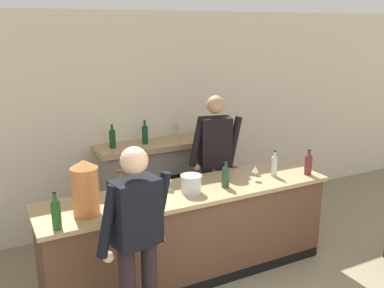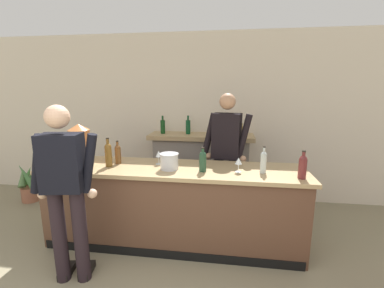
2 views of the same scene
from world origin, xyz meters
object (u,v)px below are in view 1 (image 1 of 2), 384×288
Objects in this scene: person_bartender at (215,163)px; ice_bucket_steel at (191,184)px; wine_bottle_rose_blush at (120,190)px; wine_bottle_riesling_slim at (308,163)px; wine_glass_front_left at (255,170)px; person_customer at (137,242)px; wine_glass_by_dispenser at (168,179)px; wine_bottle_cabernet_heavy at (274,165)px; wine_bottle_burgundy_dark at (226,176)px; wine_bottle_merlot_tall at (56,212)px; fireplace_stone at (161,183)px; copper_dispenser at (85,187)px; wine_bottle_port_short at (122,187)px; wine_glass_mid_counter at (94,187)px.

ice_bucket_steel is at bearing -135.78° from person_bartender.
wine_bottle_riesling_slim is (2.13, -0.13, -0.02)m from wine_bottle_rose_blush.
person_customer is at bearing -156.83° from wine_glass_front_left.
wine_glass_front_left is at bearing -10.68° from wine_glass_by_dispenser.
wine_bottle_cabernet_heavy is 0.39m from wine_bottle_riesling_slim.
person_bartender reaches higher than wine_bottle_burgundy_dark.
wine_bottle_merlot_tall is at bearing -171.52° from ice_bucket_steel.
wine_bottle_riesling_slim is (1.02, -0.09, 0.01)m from wine_bottle_burgundy_dark.
wine_bottle_merlot_tall is 1.22m from wine_glass_by_dispenser.
fireplace_stone is at bearing 122.07° from wine_bottle_cabernet_heavy.
copper_dispenser is 1.71× the size of wine_bottle_cabernet_heavy.
ice_bucket_steel is 0.76× the size of wine_bottle_port_short.
person_customer is at bearing -138.21° from person_bartender.
wine_bottle_port_short is (-1.30, -0.48, 0.09)m from person_bartender.
fireplace_stone is 6.08× the size of wine_bottle_burgundy_dark.
wine_bottle_riesling_slim is 2.33m from wine_glass_mid_counter.
person_customer is 1.08m from ice_bucket_steel.
fireplace_stone is 1.58m from wine_glass_mid_counter.
copper_dispenser is at bearing -179.18° from wine_glass_front_left.
copper_dispenser is at bearing 30.56° from wine_bottle_merlot_tall.
ice_bucket_steel is at bearing 179.66° from wine_glass_front_left.
fireplace_stone is at bearing 52.51° from wine_bottle_port_short.
wine_bottle_rose_blush is at bearing -163.09° from wine_glass_by_dispenser.
wine_glass_mid_counter is at bearing 169.56° from wine_bottle_riesling_slim.
fireplace_stone is 10.03× the size of wine_glass_by_dispenser.
ice_bucket_steel reaches higher than wine_glass_front_left.
wine_glass_by_dispenser is (-1.57, 0.29, -0.01)m from wine_bottle_riesling_slim.
wine_bottle_merlot_tall is at bearing -157.52° from person_bartender.
wine_bottle_merlot_tall is (-1.34, -0.20, 0.06)m from ice_bucket_steel.
wine_glass_by_dispenser is (0.72, -0.13, 0.00)m from wine_glass_mid_counter.
person_bartender reaches higher than person_customer.
wine_bottle_merlot_tall reaches higher than wine_glass_front_left.
fireplace_stone reaches higher than wine_glass_mid_counter.
wine_bottle_cabernet_heavy reaches higher than wine_glass_front_left.
wine_bottle_cabernet_heavy is 1.76m from wine_bottle_rose_blush.
person_customer is at bearing -151.42° from wine_bottle_burgundy_dark.
ice_bucket_steel is 1.29× the size of wine_glass_mid_counter.
wine_bottle_riesling_slim reaches higher than wine_glass_mid_counter.
fireplace_stone reaches higher than wine_glass_by_dispenser.
fireplace_stone is 2.28m from person_customer.
wine_bottle_burgundy_dark is at bearing -176.37° from wine_bottle_cabernet_heavy.
wine_bottle_riesling_slim is 1.77× the size of wine_glass_front_left.
wine_bottle_cabernet_heavy is at bearing -57.93° from fireplace_stone.
copper_dispenser is 0.39m from wine_glass_mid_counter.
wine_bottle_merlot_tall reaches higher than wine_glass_by_dispenser.
fireplace_stone is at bearing 120.51° from person_bartender.
wine_bottle_rose_blush is 0.58m from wine_glass_by_dispenser.
wine_glass_front_left is (0.39, 0.03, -0.01)m from wine_bottle_burgundy_dark.
person_bartender is 3.59× the size of copper_dispenser.
copper_dispenser is 2.09m from wine_bottle_cabernet_heavy.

